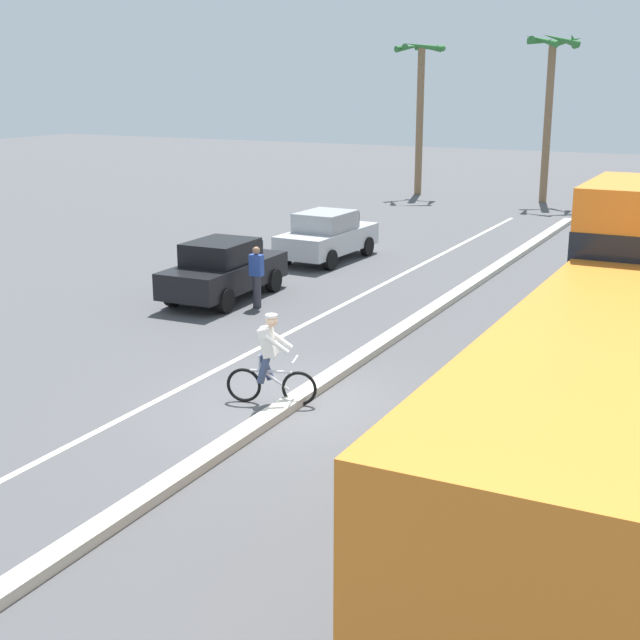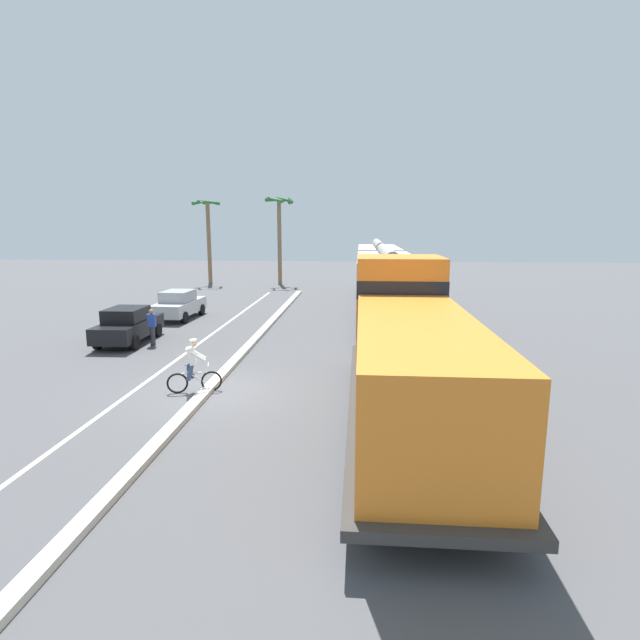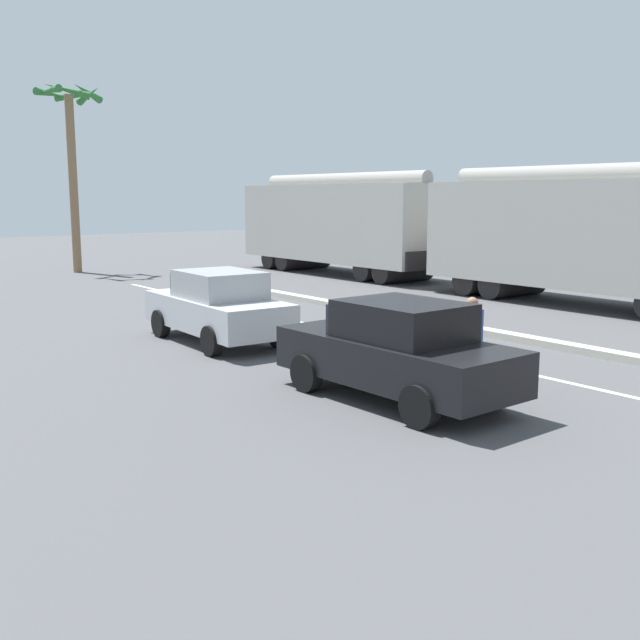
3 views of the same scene
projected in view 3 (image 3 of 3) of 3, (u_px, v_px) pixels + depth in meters
median_curb at (608, 354)px, 15.19m from camera, size 0.36×36.00×0.16m
lane_stripe at (535, 375)px, 13.76m from camera, size 0.14×36.00×0.01m
hopper_car_lead at (589, 236)px, 22.04m from camera, size 2.90×10.60×4.18m
hopper_car_middle at (341, 225)px, 31.12m from camera, size 2.90×10.60×4.18m
parked_car_black at (397, 351)px, 11.96m from camera, size 1.91×4.24×1.62m
parked_car_silver at (218, 306)px, 16.74m from camera, size 1.97×4.27×1.62m
palm_tree_far at (71, 136)px, 31.30m from camera, size 2.71×2.79×7.83m
pedestrian_by_cars at (471, 343)px, 12.40m from camera, size 0.34×0.22×1.62m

